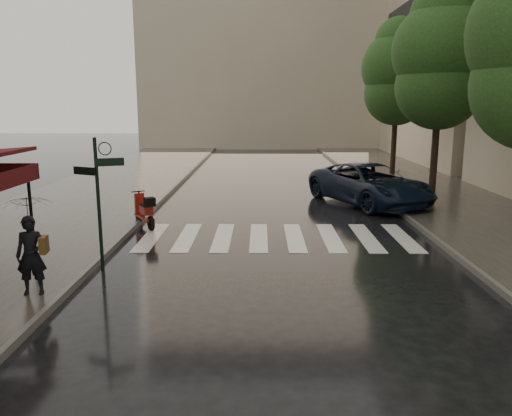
{
  "coord_description": "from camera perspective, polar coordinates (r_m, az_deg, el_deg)",
  "views": [
    {
      "loc": [
        2.5,
        -8.13,
        3.82
      ],
      "look_at": [
        2.39,
        3.49,
        1.4
      ],
      "focal_mm": 35.0,
      "sensor_mm": 36.0,
      "label": 1
    }
  ],
  "objects": [
    {
      "name": "curb_far",
      "position": [
        21.06,
        14.11,
        1.16
      ],
      "size": [
        0.12,
        60.0,
        0.16
      ],
      "primitive_type": "cube",
      "color": "#595651",
      "rests_on": "ground"
    },
    {
      "name": "ground",
      "position": [
        9.32,
        -15.47,
        -12.88
      ],
      "size": [
        120.0,
        120.0,
        0.0
      ],
      "primitive_type": "plane",
      "color": "black",
      "rests_on": "ground"
    },
    {
      "name": "pedestrian_with_umbrella",
      "position": [
        10.58,
        -24.64,
        -0.75
      ],
      "size": [
        1.06,
        1.08,
        2.41
      ],
      "rotation": [
        0.0,
        0.0,
        0.14
      ],
      "color": "black",
      "rests_on": "sidewalk_near"
    },
    {
      "name": "sidewalk_far",
      "position": [
        21.89,
        21.25,
        1.06
      ],
      "size": [
        5.5,
        60.0,
        0.12
      ],
      "primitive_type": "cube",
      "color": "#38332D",
      "rests_on": "ground"
    },
    {
      "name": "curb_near",
      "position": [
        20.85,
        -10.41,
        1.21
      ],
      "size": [
        0.12,
        60.0,
        0.16
      ],
      "primitive_type": "cube",
      "color": "#595651",
      "rests_on": "ground"
    },
    {
      "name": "tree_mid",
      "position": [
        21.38,
        20.44,
        15.8
      ],
      "size": [
        3.8,
        3.8,
        8.34
      ],
      "color": "black",
      "rests_on": "sidewalk_far"
    },
    {
      "name": "scooter",
      "position": [
        16.14,
        -12.58,
        -0.4
      ],
      "size": [
        0.97,
        1.44,
        1.07
      ],
      "rotation": [
        0.0,
        0.0,
        0.55
      ],
      "color": "black",
      "rests_on": "ground"
    },
    {
      "name": "crosswalk",
      "position": [
        14.64,
        2.37,
        -3.35
      ],
      "size": [
        7.85,
        3.2,
        0.01
      ],
      "color": "silver",
      "rests_on": "ground"
    },
    {
      "name": "backdrop_building",
      "position": [
        46.54,
        1.2,
        19.38
      ],
      "size": [
        22.0,
        6.0,
        20.0
      ],
      "primitive_type": "cube",
      "color": "tan",
      "rests_on": "ground"
    },
    {
      "name": "tree_far",
      "position": [
        28.11,
        15.89,
        14.66
      ],
      "size": [
        3.8,
        3.8,
        8.16
      ],
      "color": "black",
      "rests_on": "sidewalk_far"
    },
    {
      "name": "haussmann_far",
      "position": [
        37.29,
        23.97,
        19.17
      ],
      "size": [
        8.0,
        16.0,
        18.5
      ],
      "primitive_type": "cube",
      "color": "tan",
      "rests_on": "ground"
    },
    {
      "name": "signpost",
      "position": [
        11.89,
        -17.58,
        1.59
      ],
      "size": [
        1.17,
        0.29,
        3.1
      ],
      "color": "black",
      "rests_on": "ground"
    },
    {
      "name": "parked_car",
      "position": [
        19.86,
        12.87,
        2.67
      ],
      "size": [
        4.69,
        6.21,
        1.57
      ],
      "primitive_type": "imported",
      "rotation": [
        0.0,
        0.0,
        0.42
      ],
      "color": "black",
      "rests_on": "ground"
    },
    {
      "name": "sidewalk_near",
      "position": [
        21.64,
        -18.36,
        1.15
      ],
      "size": [
        6.0,
        60.0,
        0.12
      ],
      "primitive_type": "cube",
      "color": "#38332D",
      "rests_on": "ground"
    }
  ]
}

